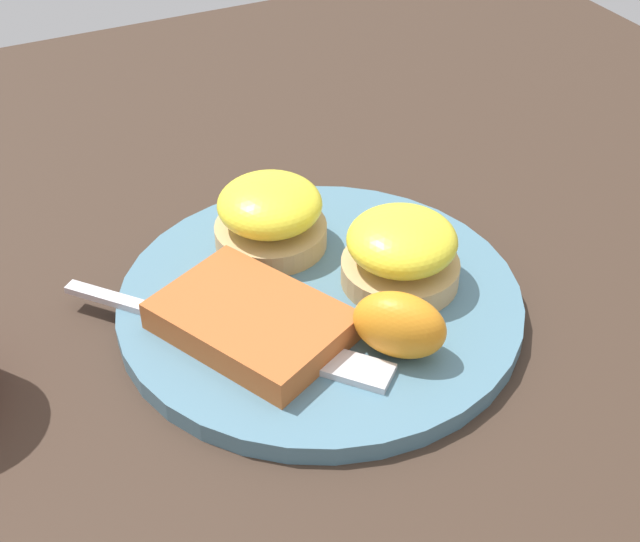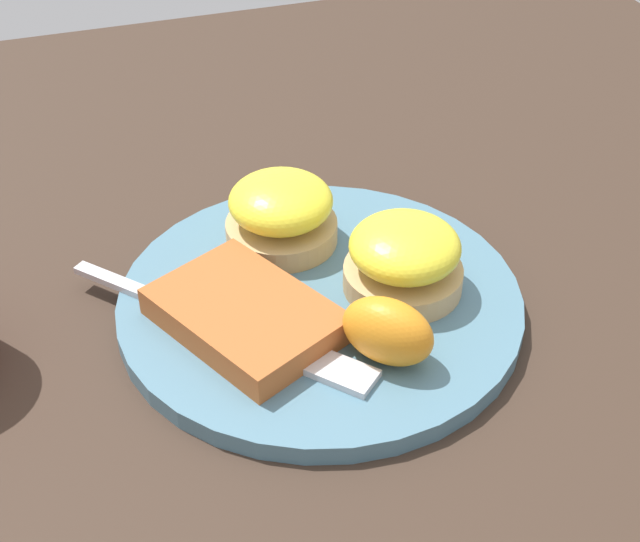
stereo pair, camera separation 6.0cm
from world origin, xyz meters
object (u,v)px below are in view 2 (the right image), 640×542
sandwich_benedict_left (404,258)px  fork (235,330)px  hashbrown_patty (245,315)px  orange_wedge (388,331)px  sandwich_benedict_right (281,212)px

sandwich_benedict_left → fork: (-0.01, 0.12, -0.02)m
hashbrown_patty → orange_wedge: bearing=-127.1°
fork → sandwich_benedict_left: bearing=-86.0°
sandwich_benedict_left → hashbrown_patty: 0.11m
orange_wedge → hashbrown_patty: bearing=52.9°
sandwich_benedict_left → fork: 0.12m
sandwich_benedict_left → orange_wedge: 0.07m
hashbrown_patty → orange_wedge: (-0.06, -0.08, 0.01)m
sandwich_benedict_left → orange_wedge: (-0.06, 0.04, -0.00)m
hashbrown_patty → fork: size_ratio=0.63×
sandwich_benedict_left → sandwich_benedict_right: (0.08, 0.06, 0.00)m
fork → hashbrown_patty: bearing=-66.0°
sandwich_benedict_right → hashbrown_patty: bearing=149.2°
sandwich_benedict_right → orange_wedge: bearing=-169.9°
orange_wedge → fork: size_ratio=0.32×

